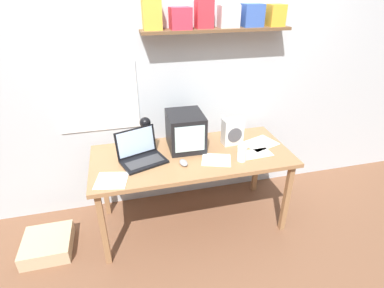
{
  "coord_description": "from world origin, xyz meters",
  "views": [
    {
      "loc": [
        -0.54,
        -2.13,
        2.01
      ],
      "look_at": [
        0.0,
        0.0,
        0.83
      ],
      "focal_mm": 28.0,
      "sensor_mm": 36.0,
      "label": 1
    }
  ],
  "objects_px": {
    "laptop": "(140,153)",
    "juice_glass": "(242,154)",
    "space_heater": "(232,132)",
    "loose_paper_near_monitor": "(256,154)",
    "computer_mouse": "(184,163)",
    "crt_monitor": "(185,131)",
    "floor_cushion": "(48,244)",
    "printed_handout": "(216,160)",
    "open_notebook": "(260,143)",
    "corner_desk": "(192,160)",
    "desk_lamp": "(145,127)",
    "loose_paper_near_laptop": "(112,180)"
  },
  "relations": [
    {
      "from": "corner_desk",
      "to": "space_heater",
      "type": "relative_size",
      "value": 7.1
    },
    {
      "from": "desk_lamp",
      "to": "juice_glass",
      "type": "distance_m",
      "value": 0.85
    },
    {
      "from": "computer_mouse",
      "to": "loose_paper_near_monitor",
      "type": "distance_m",
      "value": 0.64
    },
    {
      "from": "laptop",
      "to": "printed_handout",
      "type": "xyz_separation_m",
      "value": [
        0.6,
        -0.16,
        -0.06
      ]
    },
    {
      "from": "crt_monitor",
      "to": "laptop",
      "type": "xyz_separation_m",
      "value": [
        -0.41,
        -0.13,
        -0.09
      ]
    },
    {
      "from": "corner_desk",
      "to": "floor_cushion",
      "type": "xyz_separation_m",
      "value": [
        -1.28,
        -0.06,
        -0.61
      ]
    },
    {
      "from": "juice_glass",
      "to": "floor_cushion",
      "type": "distance_m",
      "value": 1.8
    },
    {
      "from": "computer_mouse",
      "to": "open_notebook",
      "type": "bearing_deg",
      "value": 13.29
    },
    {
      "from": "crt_monitor",
      "to": "corner_desk",
      "type": "bearing_deg",
      "value": -80.5
    },
    {
      "from": "loose_paper_near_monitor",
      "to": "computer_mouse",
      "type": "bearing_deg",
      "value": -178.71
    },
    {
      "from": "laptop",
      "to": "computer_mouse",
      "type": "bearing_deg",
      "value": -45.09
    },
    {
      "from": "desk_lamp",
      "to": "computer_mouse",
      "type": "xyz_separation_m",
      "value": [
        0.25,
        -0.36,
        -0.18
      ]
    },
    {
      "from": "computer_mouse",
      "to": "crt_monitor",
      "type": "bearing_deg",
      "value": 73.81
    },
    {
      "from": "floor_cushion",
      "to": "loose_paper_near_laptop",
      "type": "bearing_deg",
      "value": -15.66
    },
    {
      "from": "juice_glass",
      "to": "corner_desk",
      "type": "bearing_deg",
      "value": 152.5
    },
    {
      "from": "open_notebook",
      "to": "space_heater",
      "type": "bearing_deg",
      "value": 165.12
    },
    {
      "from": "computer_mouse",
      "to": "loose_paper_near_monitor",
      "type": "relative_size",
      "value": 0.41
    },
    {
      "from": "computer_mouse",
      "to": "floor_cushion",
      "type": "bearing_deg",
      "value": 176.1
    },
    {
      "from": "corner_desk",
      "to": "loose_paper_near_laptop",
      "type": "height_order",
      "value": "loose_paper_near_laptop"
    },
    {
      "from": "crt_monitor",
      "to": "space_heater",
      "type": "xyz_separation_m",
      "value": [
        0.42,
        -0.04,
        -0.04
      ]
    },
    {
      "from": "juice_glass",
      "to": "space_heater",
      "type": "xyz_separation_m",
      "value": [
        0.03,
        0.3,
        0.06
      ]
    },
    {
      "from": "loose_paper_near_monitor",
      "to": "desk_lamp",
      "type": "bearing_deg",
      "value": 159.09
    },
    {
      "from": "laptop",
      "to": "juice_glass",
      "type": "xyz_separation_m",
      "value": [
        0.8,
        -0.21,
        -0.01
      ]
    },
    {
      "from": "juice_glass",
      "to": "computer_mouse",
      "type": "bearing_deg",
      "value": 173.5
    },
    {
      "from": "corner_desk",
      "to": "desk_lamp",
      "type": "distance_m",
      "value": 0.49
    },
    {
      "from": "computer_mouse",
      "to": "printed_handout",
      "type": "height_order",
      "value": "computer_mouse"
    },
    {
      "from": "open_notebook",
      "to": "floor_cushion",
      "type": "distance_m",
      "value": 2.04
    },
    {
      "from": "crt_monitor",
      "to": "juice_glass",
      "type": "relative_size",
      "value": 2.92
    },
    {
      "from": "corner_desk",
      "to": "loose_paper_near_monitor",
      "type": "distance_m",
      "value": 0.55
    },
    {
      "from": "laptop",
      "to": "loose_paper_near_monitor",
      "type": "distance_m",
      "value": 0.97
    },
    {
      "from": "laptop",
      "to": "space_heater",
      "type": "distance_m",
      "value": 0.83
    },
    {
      "from": "juice_glass",
      "to": "open_notebook",
      "type": "bearing_deg",
      "value": 39.71
    },
    {
      "from": "crt_monitor",
      "to": "open_notebook",
      "type": "xyz_separation_m",
      "value": [
        0.67,
        -0.11,
        -0.15
      ]
    },
    {
      "from": "corner_desk",
      "to": "computer_mouse",
      "type": "distance_m",
      "value": 0.19
    },
    {
      "from": "computer_mouse",
      "to": "loose_paper_near_monitor",
      "type": "bearing_deg",
      "value": 1.29
    },
    {
      "from": "desk_lamp",
      "to": "floor_cushion",
      "type": "xyz_separation_m",
      "value": [
        -0.92,
        -0.28,
        -0.87
      ]
    },
    {
      "from": "corner_desk",
      "to": "open_notebook",
      "type": "bearing_deg",
      "value": 3.49
    },
    {
      "from": "open_notebook",
      "to": "printed_handout",
      "type": "relative_size",
      "value": 1.19
    },
    {
      "from": "desk_lamp",
      "to": "corner_desk",
      "type": "bearing_deg",
      "value": -39.01
    },
    {
      "from": "floor_cushion",
      "to": "space_heater",
      "type": "bearing_deg",
      "value": 5.63
    },
    {
      "from": "printed_handout",
      "to": "floor_cushion",
      "type": "relative_size",
      "value": 0.74
    },
    {
      "from": "laptop",
      "to": "desk_lamp",
      "type": "distance_m",
      "value": 0.25
    },
    {
      "from": "space_heater",
      "to": "loose_paper_near_monitor",
      "type": "relative_size",
      "value": 0.88
    },
    {
      "from": "crt_monitor",
      "to": "printed_handout",
      "type": "height_order",
      "value": "crt_monitor"
    },
    {
      "from": "printed_handout",
      "to": "floor_cushion",
      "type": "xyz_separation_m",
      "value": [
        -1.45,
        0.08,
        -0.67
      ]
    },
    {
      "from": "open_notebook",
      "to": "loose_paper_near_monitor",
      "type": "xyz_separation_m",
      "value": [
        -0.12,
        -0.16,
        0.0
      ]
    },
    {
      "from": "juice_glass",
      "to": "printed_handout",
      "type": "xyz_separation_m",
      "value": [
        -0.2,
        0.05,
        -0.05
      ]
    },
    {
      "from": "crt_monitor",
      "to": "printed_handout",
      "type": "xyz_separation_m",
      "value": [
        0.19,
        -0.29,
        -0.15
      ]
    },
    {
      "from": "space_heater",
      "to": "loose_paper_near_monitor",
      "type": "height_order",
      "value": "space_heater"
    },
    {
      "from": "laptop",
      "to": "open_notebook",
      "type": "bearing_deg",
      "value": -18.05
    }
  ]
}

